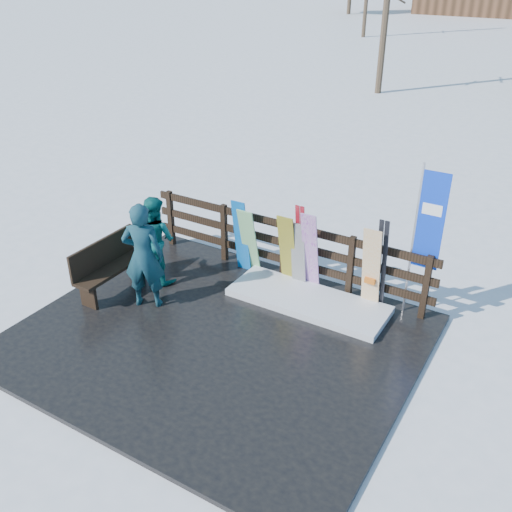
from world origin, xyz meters
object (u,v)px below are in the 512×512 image
Objects in this scene: snowboard_1 at (249,241)px; snowboard_0 at (241,236)px; snowboard_2 at (287,250)px; snowboard_3 at (310,253)px; snowboard_5 at (371,269)px; rental_flag at (426,226)px; snowboard_4 at (298,256)px; person_front at (143,256)px; person_back at (155,239)px; bench at (108,264)px.

snowboard_0 is at bearing 180.00° from snowboard_1.
snowboard_2 is 0.90× the size of snowboard_3.
snowboard_5 is 1.13m from rental_flag.
snowboard_4 is (1.01, 0.00, -0.02)m from snowboard_1.
person_back is at bearing -88.90° from person_front.
snowboard_5 is (2.51, 0.00, 0.04)m from snowboard_0.
rental_flag is (0.71, 0.27, 0.84)m from snowboard_5.
snowboard_4 is 2.27m from rental_flag.
snowboard_5 is 0.83× the size of person_front.
snowboard_0 is 1.03× the size of snowboard_2.
snowboard_0 is at bearing 180.00° from snowboard_5.
snowboard_0 is at bearing 180.00° from snowboard_3.
person_front reaches higher than snowboard_2.
snowboard_2 is 2.50m from person_front.
person_front is at bearing -117.52° from snowboard_1.
rental_flag is at bearing 22.89° from bench.
person_back is at bearing -156.20° from snowboard_4.
snowboard_4 is 2.56m from person_back.
snowboard_4 is 0.50× the size of rental_flag.
snowboard_2 is (0.96, -0.00, -0.03)m from snowboard_0.
snowboard_2 is 2.45m from rental_flag.
rental_flag is (2.25, 0.27, 0.91)m from snowboard_2.
person_back is (-1.16, -1.03, 0.08)m from snowboard_0.
rental_flag is 1.40× the size of person_front.
snowboard_2 is 0.54× the size of rental_flag.
snowboard_4 reaches higher than bench.
rental_flag is at bearing 6.83° from snowboard_2.
person_back is at bearing -163.44° from rental_flag.
snowboard_3 is 1.02× the size of snowboard_5.
snowboard_2 is (2.59, 1.78, 0.18)m from bench.
person_front is at bearing -152.63° from rental_flag.
snowboard_5 is at bearing 0.00° from snowboard_1.
rental_flag is at bearing 4.80° from snowboard_0.
snowboard_3 is (0.44, 0.00, 0.08)m from snowboard_2.
rental_flag is at bearing 5.06° from snowboard_1.
person_front is (-1.73, -1.79, 0.24)m from snowboard_2.
person_front is at bearing -1.13° from bench.
person_back is (-1.33, -1.03, 0.14)m from snowboard_1.
person_back is at bearing -154.10° from snowboard_2.
snowboard_1 is 1.01m from snowboard_4.
snowboard_3 is 2.82m from person_front.
person_front is (-2.17, -1.79, 0.16)m from snowboard_3.
snowboard_4 is at bearing -163.91° from person_front.
bench is 4.51m from snowboard_5.
person_front reaches higher than snowboard_0.
snowboard_1 is 1.69m from person_back.
bench is 2.53m from snowboard_1.
snowboard_5 is (2.34, 0.00, 0.10)m from snowboard_1.
person_front reaches higher than snowboard_3.
person_back is at bearing -138.44° from snowboard_0.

